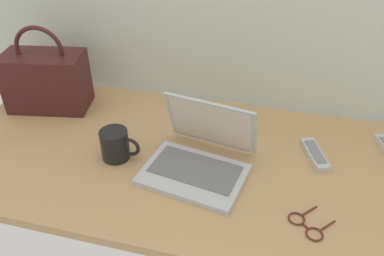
{
  "coord_description": "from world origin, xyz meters",
  "views": [
    {
      "loc": [
        0.28,
        -0.96,
        0.84
      ],
      "look_at": [
        0.03,
        0.0,
        0.15
      ],
      "focal_mm": 36.27,
      "sensor_mm": 36.0,
      "label": 1
    }
  ],
  "objects_px": {
    "laptop": "(200,156)",
    "coffee_mug": "(116,144)",
    "eyeglasses": "(306,226)",
    "handbag": "(46,80)",
    "remote_control_near": "(315,154)"
  },
  "relations": [
    {
      "from": "laptop",
      "to": "eyeglasses",
      "type": "height_order",
      "value": "laptop"
    },
    {
      "from": "remote_control_near",
      "to": "handbag",
      "type": "relative_size",
      "value": 0.5
    },
    {
      "from": "eyeglasses",
      "to": "handbag",
      "type": "relative_size",
      "value": 0.42
    },
    {
      "from": "eyeglasses",
      "to": "coffee_mug",
      "type": "bearing_deg",
      "value": 166.51
    },
    {
      "from": "remote_control_near",
      "to": "eyeglasses",
      "type": "bearing_deg",
      "value": -93.86
    },
    {
      "from": "coffee_mug",
      "to": "remote_control_near",
      "type": "xyz_separation_m",
      "value": [
        0.63,
        0.16,
        -0.04
      ]
    },
    {
      "from": "coffee_mug",
      "to": "remote_control_near",
      "type": "relative_size",
      "value": 0.8
    },
    {
      "from": "laptop",
      "to": "eyeglasses",
      "type": "distance_m",
      "value": 0.38
    },
    {
      "from": "laptop",
      "to": "handbag",
      "type": "bearing_deg",
      "value": 161.64
    },
    {
      "from": "laptop",
      "to": "eyeglasses",
      "type": "bearing_deg",
      "value": -26.14
    },
    {
      "from": "eyeglasses",
      "to": "handbag",
      "type": "height_order",
      "value": "handbag"
    },
    {
      "from": "handbag",
      "to": "coffee_mug",
      "type": "bearing_deg",
      "value": -31.71
    },
    {
      "from": "laptop",
      "to": "coffee_mug",
      "type": "distance_m",
      "value": 0.28
    },
    {
      "from": "laptop",
      "to": "remote_control_near",
      "type": "xyz_separation_m",
      "value": [
        0.36,
        0.15,
        -0.03
      ]
    },
    {
      "from": "laptop",
      "to": "handbag",
      "type": "relative_size",
      "value": 1.06
    }
  ]
}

